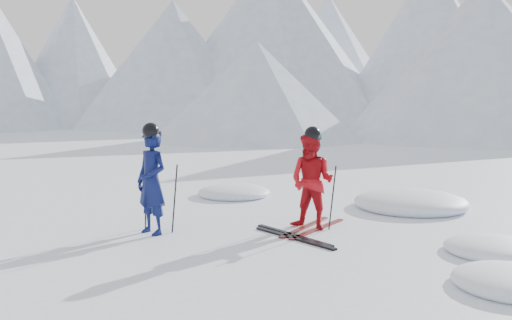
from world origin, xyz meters
The scene contains 12 objects.
ground centered at (0.00, 0.00, 0.00)m, with size 160.00×160.00×0.00m, color white.
skier_blue centered at (-2.89, -0.99, 0.82)m, with size 0.60×0.39×1.65m, color #0B1347.
skier_red centered at (-0.99, 0.73, 0.79)m, with size 0.77×0.60×1.57m, color #B50E15.
pole_blue_left centered at (-3.19, -0.84, 0.55)m, with size 0.02×0.02×1.10m, color black.
pole_blue_right centered at (-2.64, -0.74, 0.55)m, with size 0.02×0.02×1.10m, color black.
pole_red_left centered at (-1.29, 0.98, 0.52)m, with size 0.02×0.02×1.05m, color black.
pole_red_right centered at (-0.69, 0.88, 0.52)m, with size 0.02×0.02×1.05m, color black.
ski_worn_left centered at (-1.11, 0.73, 0.01)m, with size 0.09×1.70×0.03m, color black.
ski_worn_right centered at (-0.87, 0.73, 0.01)m, with size 0.09×1.70×0.03m, color black.
ski_loose_a centered at (-0.99, 0.13, 0.01)m, with size 0.09×1.70×0.03m, color black.
ski_loose_b centered at (-0.89, -0.02, 0.01)m, with size 0.09×1.70×0.03m, color black.
snow_lumps centered at (-0.50, 2.46, 0.00)m, with size 7.68×5.68×0.48m.
Camera 1 is at (3.22, -6.96, 2.04)m, focal length 38.00 mm.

